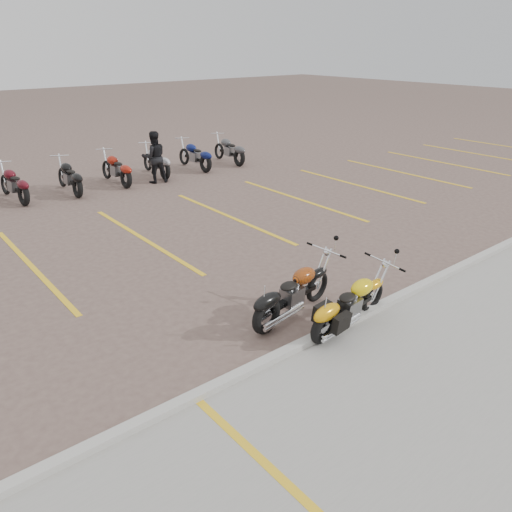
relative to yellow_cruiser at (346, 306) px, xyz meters
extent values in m
plane|color=#715C51|center=(-0.74, 2.02, -0.41)|extent=(100.00, 100.00, 0.00)
cube|color=#9E9B93|center=(-0.74, -2.48, -0.41)|extent=(60.00, 5.00, 0.01)
cube|color=#ADAAA3|center=(-0.74, 0.02, -0.35)|extent=(60.00, 0.18, 0.12)
torus|color=black|center=(0.76, 0.09, -0.12)|extent=(0.60, 0.17, 0.59)
torus|color=black|center=(-0.65, -0.07, -0.12)|extent=(0.64, 0.22, 0.63)
cube|color=black|center=(0.06, 0.01, -0.07)|extent=(1.19, 0.24, 0.09)
cube|color=slate|center=(0.01, 0.00, -0.01)|extent=(0.41, 0.31, 0.31)
ellipsoid|color=yellow|center=(0.31, 0.03, 0.26)|extent=(0.56, 0.35, 0.27)
ellipsoid|color=black|center=(-0.11, -0.01, 0.22)|extent=(0.38, 0.28, 0.11)
torus|color=black|center=(0.27, 0.99, -0.11)|extent=(0.62, 0.20, 0.62)
torus|color=black|center=(-1.18, 0.74, -0.11)|extent=(0.67, 0.27, 0.65)
cube|color=black|center=(-0.45, 0.86, -0.05)|extent=(1.23, 0.31, 0.09)
cube|color=slate|center=(-0.50, 0.86, 0.00)|extent=(0.44, 0.35, 0.32)
ellipsoid|color=black|center=(-0.19, 0.91, 0.29)|extent=(0.59, 0.39, 0.28)
ellipsoid|color=black|center=(-0.62, 0.84, 0.25)|extent=(0.41, 0.30, 0.11)
imported|color=black|center=(2.16, 10.69, 0.47)|extent=(1.01, 0.87, 1.77)
camera|label=1|loc=(-5.90, -4.82, 4.16)|focal=35.00mm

